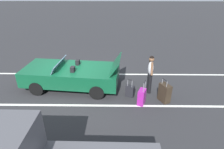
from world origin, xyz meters
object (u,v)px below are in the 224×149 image
(suitcase_medium_bright, at_px, (142,97))
(traveler_person, at_px, (150,72))
(convertible_car, at_px, (67,75))
(suitcase_small_carryon, at_px, (130,91))
(suitcase_large_black, at_px, (165,93))

(suitcase_medium_bright, xyz_separation_m, traveler_person, (-0.43, -0.90, 0.62))
(convertible_car, bearing_deg, suitcase_small_carryon, 169.72)
(suitcase_small_carryon, bearing_deg, suitcase_large_black, -77.31)
(suitcase_small_carryon, bearing_deg, suitcase_medium_bright, -115.89)
(convertible_car, relative_size, suitcase_large_black, 4.45)
(convertible_car, relative_size, suitcase_medium_bright, 4.36)
(convertible_car, height_order, suitcase_large_black, convertible_car)
(convertible_car, height_order, suitcase_small_carryon, convertible_car)
(convertible_car, xyz_separation_m, traveler_person, (-3.57, 0.40, 0.34))
(suitcase_large_black, bearing_deg, suitcase_small_carryon, 141.11)
(suitcase_large_black, distance_m, suitcase_small_carryon, 1.37)
(traveler_person, bearing_deg, convertible_car, -8.10)
(convertible_car, bearing_deg, suitcase_large_black, 170.67)
(suitcase_large_black, xyz_separation_m, suitcase_small_carryon, (1.33, -0.31, -0.12))
(suitcase_small_carryon, relative_size, traveler_person, 0.49)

